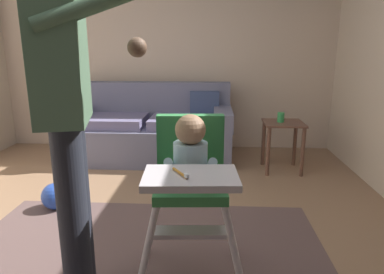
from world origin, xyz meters
name	(u,v)px	position (x,y,z in m)	size (l,w,h in m)	color
ground	(121,254)	(0.00, 0.00, -0.05)	(5.75, 6.44, 0.10)	#967254
wall_far	(166,45)	(0.00, 2.45, 1.29)	(4.95, 0.06, 2.58)	beige
couch	(151,130)	(-0.13, 1.93, 0.33)	(1.89, 0.86, 0.86)	slate
high_chair	(190,170)	(0.47, -0.31, 0.65)	(0.64, 0.75, 0.95)	silver
adult_standing	(67,108)	(-0.08, -0.45, 0.99)	(0.59, 0.50, 1.74)	#272934
toy_ball	(55,196)	(-0.67, 0.53, 0.11)	(0.21, 0.21, 0.21)	#284CB7
side_table	(283,135)	(1.32, 1.55, 0.38)	(0.40, 0.40, 0.52)	brown
sippy_cup	(281,117)	(1.29, 1.55, 0.57)	(0.07, 0.07, 0.10)	green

